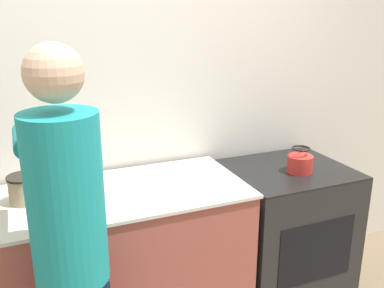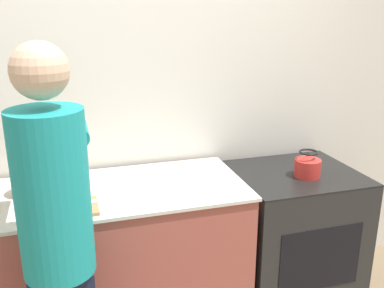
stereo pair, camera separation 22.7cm
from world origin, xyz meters
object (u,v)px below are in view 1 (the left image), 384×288
Objects in this scene: cutting_board at (71,215)px; knife at (75,212)px; kettle at (300,162)px; canister_jar at (25,189)px; oven at (284,232)px; person at (70,244)px.

cutting_board is 1.21× the size of knife.
canister_jar reaches higher than kettle.
cutting_board is (-1.36, -0.20, 0.49)m from oven.
kettle is at bearing 17.25° from person.
oven is 1.45m from knife.
person reaches higher than cutting_board.
knife is 0.34m from canister_jar.
person is 7.42× the size of knife.
cutting_board is 0.32m from canister_jar.
knife is at bearing -15.67° from cutting_board.
canister_jar is at bearing 114.37° from knife.
cutting_board is 1.39m from kettle.
canister_jar is (-0.14, 0.58, 0.03)m from person.
canister_jar is (-1.57, 0.14, 0.03)m from kettle.
cutting_board reaches higher than oven.
oven is 1.46m from cutting_board.
kettle is (0.02, -0.08, 0.52)m from oven.
cutting_board is at bearing -171.82° from oven.
cutting_board is 0.02m from knife.
person is (-1.41, -0.52, 0.52)m from oven.
knife is at bearing -51.60° from canister_jar.
knife is (0.06, 0.32, -0.02)m from person.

